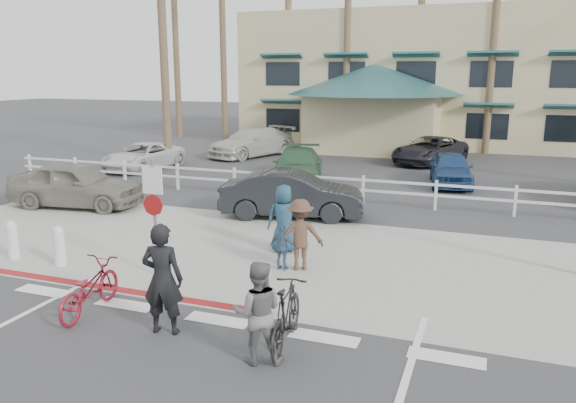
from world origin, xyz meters
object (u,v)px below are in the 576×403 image
at_px(bike_black, 286,315).
at_px(car_red_compact, 76,185).
at_px(sign_post, 155,212).
at_px(car_white_sedan, 292,194).
at_px(bike_red, 89,288).

relative_size(bike_black, car_red_compact, 0.41).
distance_m(sign_post, car_white_sedan, 6.02).
height_order(bike_red, car_white_sedan, car_white_sedan).
bearing_deg(bike_black, car_white_sedan, -77.04).
bearing_deg(car_red_compact, car_white_sedan, -88.51).
bearing_deg(car_white_sedan, sign_post, 157.36).
bearing_deg(sign_post, car_red_compact, 142.72).
distance_m(bike_red, car_white_sedan, 8.08).
distance_m(bike_red, car_red_compact, 9.13).
xyz_separation_m(bike_red, car_white_sedan, (1.12, 7.99, 0.24)).
bearing_deg(car_white_sedan, bike_red, 159.25).
relative_size(sign_post, bike_black, 1.61).
bearing_deg(bike_red, car_red_compact, -54.37).
distance_m(sign_post, car_red_compact, 7.79).
bearing_deg(bike_black, bike_red, -5.62).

